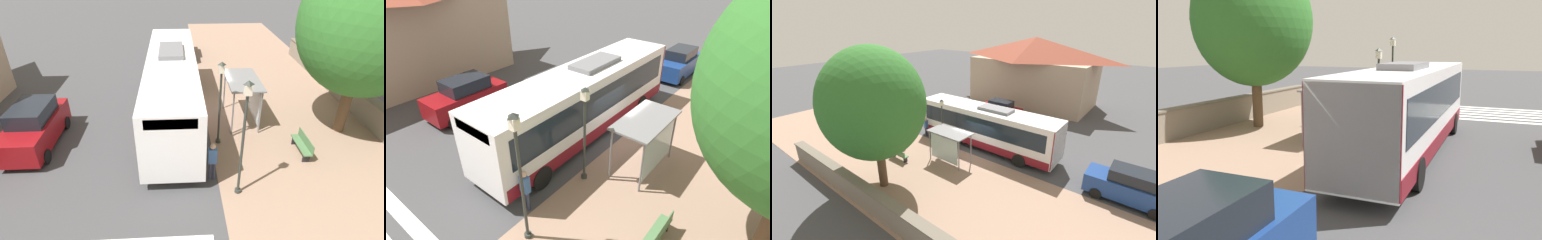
{
  "view_description": "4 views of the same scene",
  "coord_description": "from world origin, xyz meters",
  "views": [
    {
      "loc": [
        1.57,
        14.98,
        8.29
      ],
      "look_at": [
        0.93,
        3.61,
        1.6
      ],
      "focal_mm": 28.0,
      "sensor_mm": 36.0,
      "label": 1
    },
    {
      "loc": [
        -6.03,
        10.6,
        8.3
      ],
      "look_at": [
        1.0,
        1.79,
        1.67
      ],
      "focal_mm": 28.0,
      "sensor_mm": 36.0,
      "label": 2
    },
    {
      "loc": [
        -14.36,
        -10.24,
        9.7
      ],
      "look_at": [
        1.74,
        2.51,
        1.86
      ],
      "focal_mm": 24.0,
      "sensor_mm": 36.0,
      "label": 3
    },
    {
      "loc": [
        5.13,
        -13.66,
        4.1
      ],
      "look_at": [
        -1.05,
        1.28,
        0.95
      ],
      "focal_mm": 35.0,
      "sensor_mm": 36.0,
      "label": 4
    }
  ],
  "objects": [
    {
      "name": "pedestrian",
      "position": [
        0.24,
        5.68,
        1.02
      ],
      "size": [
        0.34,
        0.23,
        1.73
      ],
      "color": "#2D3347",
      "rests_on": "ground"
    },
    {
      "name": "parked_car_behind_bus",
      "position": [
        1.09,
        -9.98,
        0.98
      ],
      "size": [
        1.89,
        4.46,
        2.02
      ],
      "color": "navy",
      "rests_on": "ground"
    },
    {
      "name": "bus_shelter",
      "position": [
        -1.96,
        1.0,
        1.99
      ],
      "size": [
        1.66,
        3.08,
        2.39
      ],
      "color": "slate",
      "rests_on": "ground"
    },
    {
      "name": "sidewalk_plaza",
      "position": [
        -4.5,
        0.0,
        0.01
      ],
      "size": [
        9.0,
        44.0,
        0.02
      ],
      "color": "#937560",
      "rests_on": "ground"
    },
    {
      "name": "bench",
      "position": [
        -4.06,
        4.15,
        0.48
      ],
      "size": [
        0.4,
        1.69,
        0.88
      ],
      "color": "#4C7247",
      "rests_on": "ground"
    },
    {
      "name": "bus",
      "position": [
        1.81,
        0.33,
        1.85
      ],
      "size": [
        2.64,
        12.01,
        3.57
      ],
      "color": "white",
      "rests_on": "ground"
    },
    {
      "name": "ground_plane",
      "position": [
        0.0,
        0.0,
        0.0
      ],
      "size": [
        120.0,
        120.0,
        0.0
      ],
      "primitive_type": "plane",
      "color": "#424244",
      "rests_on": "ground"
    },
    {
      "name": "street_lamp_far",
      "position": [
        -0.67,
        6.51,
        2.76
      ],
      "size": [
        0.28,
        0.28,
        4.67
      ],
      "color": "#2D332D",
      "rests_on": "ground"
    },
    {
      "name": "parked_car_far_lane",
      "position": [
        8.21,
        2.76,
        0.99
      ],
      "size": [
        1.96,
        4.41,
        2.06
      ],
      "color": "maroon",
      "rests_on": "ground"
    },
    {
      "name": "street_lamp_near",
      "position": [
        -0.35,
        3.09,
        2.43
      ],
      "size": [
        0.28,
        0.28,
        4.08
      ],
      "color": "#2D332D",
      "rests_on": "ground"
    }
  ]
}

